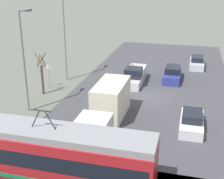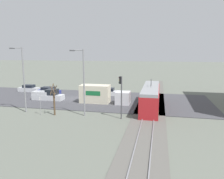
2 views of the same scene
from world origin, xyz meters
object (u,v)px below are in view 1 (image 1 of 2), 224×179
street_lamp_mid_block (24,56)px  sedan_car_0 (172,74)px  street_tree (42,76)px  no_parking_sign (49,74)px  pickup_truck (134,77)px  light_rail_tram (46,153)px  sedan_car_1 (192,122)px  sedan_car_2 (197,63)px  box_truck (107,106)px  street_lamp_near_crossing (65,35)px

street_lamp_mid_block → sedan_car_0: bearing=-135.7°
street_tree → no_parking_sign: bearing=-82.9°
pickup_truck → light_rail_tram: bearing=84.0°
sedan_car_1 → sedan_car_2: 17.85m
box_truck → sedan_car_2: bearing=-111.2°
pickup_truck → street_lamp_near_crossing: 9.12m
street_tree → street_lamp_mid_block: (-0.59, 3.95, 3.13)m
sedan_car_0 → street_tree: street_tree is taller
street_lamp_near_crossing → no_parking_sign: size_ratio=3.66×
pickup_truck → no_parking_sign: bearing=21.7°
box_truck → pickup_truck: box_truck is taller
no_parking_sign → street_lamp_near_crossing: bearing=-105.4°
sedan_car_1 → street_tree: size_ratio=0.99×
box_truck → pickup_truck: bearing=-92.1°
sedan_car_1 → street_lamp_near_crossing: bearing=148.0°
sedan_car_1 → no_parking_sign: bearing=158.5°
pickup_truck → sedan_car_2: pickup_truck is taller
sedan_car_1 → no_parking_sign: no_parking_sign is taller
light_rail_tram → pickup_truck: (-1.90, -18.18, -0.88)m
street_lamp_near_crossing → light_rail_tram: bearing=108.8°
sedan_car_1 → sedan_car_2: size_ratio=0.97×
sedan_car_1 → street_tree: (15.03, -4.04, 1.32)m
street_lamp_near_crossing → sedan_car_2: bearing=-149.0°
street_tree → no_parking_sign: 2.04m
street_tree → pickup_truck: bearing=-147.4°
box_truck → street_tree: 9.35m
sedan_car_0 → sedan_car_1: bearing=101.9°
light_rail_tram → box_truck: size_ratio=1.56×
light_rail_tram → pickup_truck: size_ratio=2.36×
box_truck → street_lamp_near_crossing: street_lamp_near_crossing is taller
light_rail_tram → street_lamp_near_crossing: 19.05m
light_rail_tram → street_lamp_near_crossing: size_ratio=1.42×
street_lamp_near_crossing → sedan_car_0: bearing=-167.1°
box_truck → sedan_car_0: 13.03m
sedan_car_1 → pickup_truck: bearing=124.4°
pickup_truck → street_lamp_near_crossing: (7.94, 0.47, 4.47)m
light_rail_tram → street_lamp_mid_block: 11.18m
sedan_car_0 → no_parking_sign: bearing=24.2°
light_rail_tram → sedan_car_2: 27.92m
street_lamp_near_crossing → no_parking_sign: 4.88m
light_rail_tram → sedan_car_0: (-5.93, -20.46, -0.95)m
pickup_truck → street_tree: (8.53, 5.45, 1.18)m
sedan_car_0 → sedan_car_2: sedan_car_0 is taller
light_rail_tram → box_truck: light_rail_tram is taller
light_rail_tram → no_parking_sign: bearing=-64.9°
sedan_car_0 → street_lamp_near_crossing: 13.09m
light_rail_tram → sedan_car_2: bearing=-108.1°
street_lamp_mid_block → no_parking_sign: street_lamp_mid_block is taller
pickup_truck → no_parking_sign: (8.77, 3.48, 0.72)m
sedan_car_0 → sedan_car_1: 12.03m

